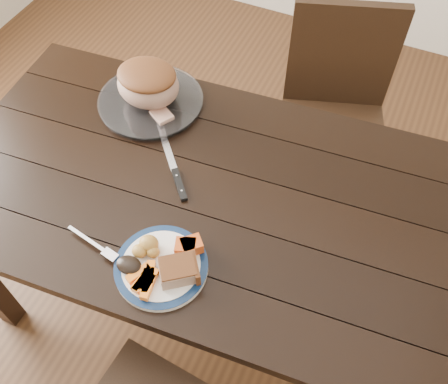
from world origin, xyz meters
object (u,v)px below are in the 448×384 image
at_px(fork, 96,245).
at_px(carving_knife, 176,175).
at_px(dining_table, 204,205).
at_px(chair_far, 335,108).
at_px(dinner_plate, 161,267).
at_px(roast_joint, 148,85).
at_px(serving_platter, 151,102).
at_px(pork_slice, 178,270).

xyz_separation_m(fork, carving_knife, (0.08, 0.32, -0.01)).
height_order(dining_table, chair_far, chair_far).
height_order(chair_far, dinner_plate, chair_far).
bearing_deg(dining_table, roast_joint, 141.74).
distance_m(chair_far, dinner_plate, 1.07).
distance_m(dining_table, fork, 0.37).
xyz_separation_m(dining_table, serving_platter, (-0.32, 0.25, 0.10)).
distance_m(dining_table, dinner_plate, 0.31).
bearing_deg(dinner_plate, fork, -173.80).
height_order(chair_far, serving_platter, chair_far).
relative_size(serving_platter, roast_joint, 1.65).
bearing_deg(fork, carving_knife, 86.04).
bearing_deg(chair_far, dinner_plate, 59.70).
distance_m(pork_slice, carving_knife, 0.35).
height_order(dining_table, dinner_plate, dinner_plate).
bearing_deg(pork_slice, roast_joint, 125.73).
relative_size(dining_table, pork_slice, 17.11).
xyz_separation_m(chair_far, fork, (-0.41, -1.04, 0.25)).
relative_size(dinner_plate, carving_knife, 1.01).
distance_m(pork_slice, roast_joint, 0.68).
xyz_separation_m(dinner_plate, serving_platter, (-0.34, 0.54, 0.00)).
bearing_deg(roast_joint, carving_knife, -47.32).
distance_m(dinner_plate, pork_slice, 0.07).
bearing_deg(carving_knife, dinner_plate, -21.47).
xyz_separation_m(roast_joint, carving_knife, (0.23, -0.25, -0.08)).
bearing_deg(pork_slice, dinner_plate, 175.24).
height_order(dining_table, serving_platter, serving_platter).
bearing_deg(pork_slice, serving_platter, 125.73).
height_order(chair_far, roast_joint, chair_far).
bearing_deg(dining_table, carving_knife, 175.60).
bearing_deg(roast_joint, chair_far, 40.93).
bearing_deg(serving_platter, chair_far, 40.93).
bearing_deg(fork, dinner_plate, 16.62).
height_order(pork_slice, fork, pork_slice).
bearing_deg(dining_table, pork_slice, -76.09).
height_order(dining_table, carving_knife, carving_knife).
bearing_deg(dinner_plate, carving_knife, 110.45).
relative_size(dinner_plate, pork_slice, 2.61).
bearing_deg(fork, chair_far, 79.00).
distance_m(pork_slice, fork, 0.25).
bearing_deg(roast_joint, serving_platter, 0.00).
bearing_deg(serving_platter, dinner_plate, -58.14).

